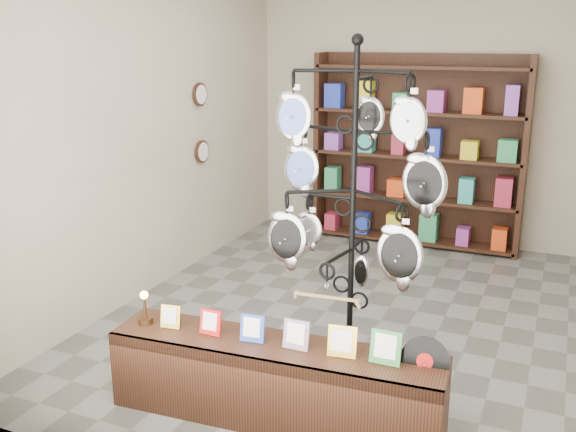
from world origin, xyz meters
name	(u,v)px	position (x,y,z in m)	size (l,w,h in m)	color
ground	(353,316)	(0.00, 0.00, 0.00)	(5.00, 5.00, 0.00)	slate
room_envelope	(359,105)	(0.00, 0.00, 1.85)	(5.00, 5.00, 5.00)	#BFB19A
display_tree	(353,191)	(0.30, -1.03, 1.39)	(1.23, 1.01, 2.40)	black
front_shelf	(275,382)	(0.03, -1.71, 0.27)	(2.16, 0.58, 0.76)	black
back_shelving	(417,157)	(0.00, 2.30, 1.03)	(2.42, 0.36, 2.20)	black
wall_clocks	(201,123)	(-1.97, 0.80, 1.50)	(0.03, 0.24, 0.84)	black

